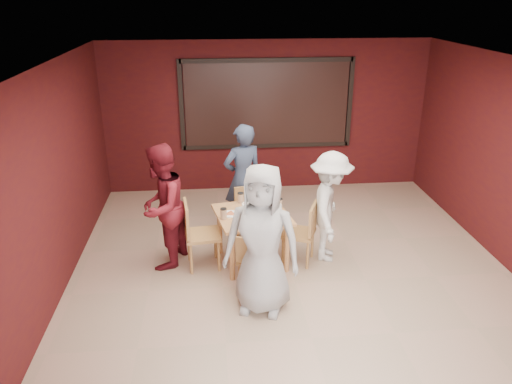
{
  "coord_description": "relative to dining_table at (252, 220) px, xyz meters",
  "views": [
    {
      "loc": [
        -1.04,
        -5.58,
        3.62
      ],
      "look_at": [
        -0.46,
        0.63,
        1.07
      ],
      "focal_mm": 35.0,
      "sensor_mm": 36.0,
      "label": 1
    }
  ],
  "objects": [
    {
      "name": "chair_left",
      "position": [
        -0.77,
        -0.05,
        -0.12
      ],
      "size": [
        0.52,
        0.52,
        0.97
      ],
      "color": "#BE8249",
      "rests_on": "floor"
    },
    {
      "name": "diner_front",
      "position": [
        0.02,
        -1.11,
        0.26
      ],
      "size": [
        1.04,
        0.83,
        1.84
      ],
      "primitive_type": "imported",
      "rotation": [
        0.0,
        0.0,
        -0.31
      ],
      "color": "#A5A5A5",
      "rests_on": "floor"
    },
    {
      "name": "chair_right",
      "position": [
        0.72,
        -0.07,
        -0.16
      ],
      "size": [
        0.56,
        0.56,
        0.9
      ],
      "color": "#BE8249",
      "rests_on": "floor"
    },
    {
      "name": "diner_right",
      "position": [
        1.1,
        0.03,
        0.13
      ],
      "size": [
        0.83,
        1.14,
        1.59
      ],
      "primitive_type": "imported",
      "rotation": [
        0.0,
        0.0,
        1.31
      ],
      "color": "silver",
      "rests_on": "floor"
    },
    {
      "name": "chair_back",
      "position": [
        0.02,
        0.74,
        -0.19
      ],
      "size": [
        0.48,
        0.48,
        0.83
      ],
      "color": "#BE8249",
      "rests_on": "floor"
    },
    {
      "name": "chair_front",
      "position": [
        -0.05,
        -0.66,
        -0.23
      ],
      "size": [
        0.48,
        0.48,
        0.77
      ],
      "color": "#BE8249",
      "rests_on": "floor"
    },
    {
      "name": "window_blinds",
      "position": [
        0.52,
        2.82,
        0.99
      ],
      "size": [
        3.0,
        0.02,
        1.5
      ],
      "primitive_type": "cube",
      "color": "black"
    },
    {
      "name": "diner_back",
      "position": [
        -0.05,
        1.06,
        0.21
      ],
      "size": [
        0.74,
        0.6,
        1.74
      ],
      "primitive_type": "imported",
      "rotation": [
        0.0,
        0.0,
        3.47
      ],
      "color": "#313E58",
      "rests_on": "floor"
    },
    {
      "name": "diner_left",
      "position": [
        -1.23,
        0.07,
        0.21
      ],
      "size": [
        0.91,
        1.02,
        1.75
      ],
      "primitive_type": "imported",
      "rotation": [
        0.0,
        0.0,
        -1.91
      ],
      "color": "maroon",
      "rests_on": "floor"
    },
    {
      "name": "floor",
      "position": [
        0.52,
        -0.63,
        -0.66
      ],
      "size": [
        7.0,
        7.0,
        0.0
      ],
      "primitive_type": "plane",
      "color": "tan",
      "rests_on": "ground"
    },
    {
      "name": "dining_table",
      "position": [
        0.0,
        0.0,
        0.0
      ],
      "size": [
        1.12,
        1.12,
        0.91
      ],
      "color": "tan",
      "rests_on": "floor"
    }
  ]
}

